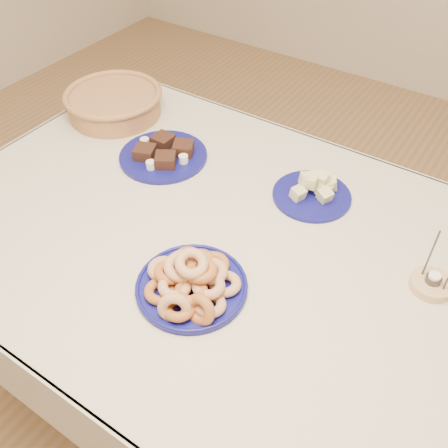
{
  "coord_description": "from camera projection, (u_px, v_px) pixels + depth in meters",
  "views": [
    {
      "loc": [
        0.48,
        -0.77,
        1.68
      ],
      "look_at": [
        0.0,
        -0.05,
        0.85
      ],
      "focal_mm": 40.0,
      "sensor_mm": 36.0,
      "label": 1
    }
  ],
  "objects": [
    {
      "name": "ground",
      "position": [
        232.0,
        385.0,
        1.82
      ],
      "size": [
        5.0,
        5.0,
        0.0
      ],
      "primitive_type": "plane",
      "color": "olive",
      "rests_on": "ground"
    },
    {
      "name": "dining_table",
      "position": [
        234.0,
        268.0,
        1.38
      ],
      "size": [
        1.71,
        1.11,
        0.75
      ],
      "color": "brown",
      "rests_on": "ground"
    },
    {
      "name": "donut_platter",
      "position": [
        191.0,
        283.0,
        1.16
      ],
      "size": [
        0.35,
        0.35,
        0.12
      ],
      "rotation": [
        0.0,
        0.0,
        0.37
      ],
      "color": "navy",
      "rests_on": "dining_table"
    },
    {
      "name": "melon_plate",
      "position": [
        314.0,
        191.0,
        1.42
      ],
      "size": [
        0.29,
        0.29,
        0.08
      ],
      "rotation": [
        0.0,
        0.0,
        0.4
      ],
      "color": "navy",
      "rests_on": "dining_table"
    },
    {
      "name": "brownie_plate",
      "position": [
        163.0,
        154.0,
        1.56
      ],
      "size": [
        0.32,
        0.32,
        0.05
      ],
      "rotation": [
        0.0,
        0.0,
        0.19
      ],
      "color": "navy",
      "rests_on": "dining_table"
    },
    {
      "name": "wicker_basket",
      "position": [
        114.0,
        102.0,
        1.72
      ],
      "size": [
        0.43,
        0.43,
        0.09
      ],
      "rotation": [
        0.0,
        0.0,
        -0.32
      ],
      "color": "brown",
      "rests_on": "dining_table"
    },
    {
      "name": "candle_holder",
      "position": [
        432.0,
        283.0,
        1.18
      ],
      "size": [
        0.13,
        0.13,
        0.17
      ],
      "rotation": [
        0.0,
        0.0,
        -0.31
      ],
      "color": "tan",
      "rests_on": "dining_table"
    }
  ]
}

